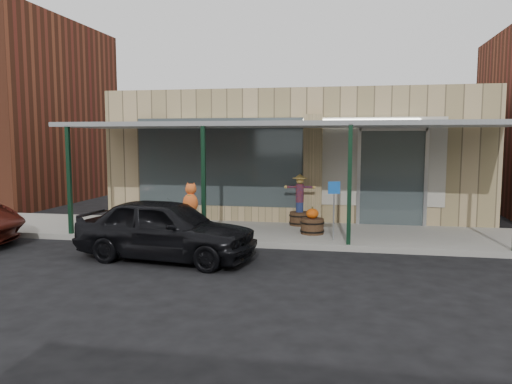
% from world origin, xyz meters
% --- Properties ---
extents(ground, '(120.00, 120.00, 0.00)m').
position_xyz_m(ground, '(0.00, 0.00, 0.00)').
color(ground, black).
rests_on(ground, ground).
extents(sidewalk, '(40.00, 3.20, 0.15)m').
position_xyz_m(sidewalk, '(0.00, 3.60, 0.07)').
color(sidewalk, gray).
rests_on(sidewalk, ground).
extents(storefront, '(12.00, 6.25, 4.20)m').
position_xyz_m(storefront, '(-0.00, 8.16, 2.09)').
color(storefront, tan).
rests_on(storefront, ground).
extents(awning, '(12.00, 3.00, 3.04)m').
position_xyz_m(awning, '(0.00, 3.56, 3.01)').
color(awning, slate).
rests_on(awning, ground).
extents(block_buildings_near, '(61.00, 8.00, 8.00)m').
position_xyz_m(block_buildings_near, '(2.01, 9.20, 3.77)').
color(block_buildings_near, brown).
rests_on(block_buildings_near, ground).
extents(barrel_scarecrow, '(0.91, 0.59, 1.51)m').
position_xyz_m(barrel_scarecrow, '(0.37, 4.59, 0.66)').
color(barrel_scarecrow, '#48331C').
rests_on(barrel_scarecrow, sidewalk).
extents(barrel_pumpkin, '(0.79, 0.79, 0.73)m').
position_xyz_m(barrel_pumpkin, '(0.84, 3.34, 0.41)').
color(barrel_pumpkin, '#48331C').
rests_on(barrel_pumpkin, sidewalk).
extents(handicap_sign, '(0.29, 0.12, 1.48)m').
position_xyz_m(handicap_sign, '(1.43, 2.56, 1.10)').
color(handicap_sign, gray).
rests_on(handicap_sign, sidewalk).
extents(parked_sedan, '(4.23, 2.16, 1.66)m').
position_xyz_m(parked_sedan, '(-2.17, 0.49, 0.69)').
color(parked_sedan, black).
rests_on(parked_sedan, ground).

